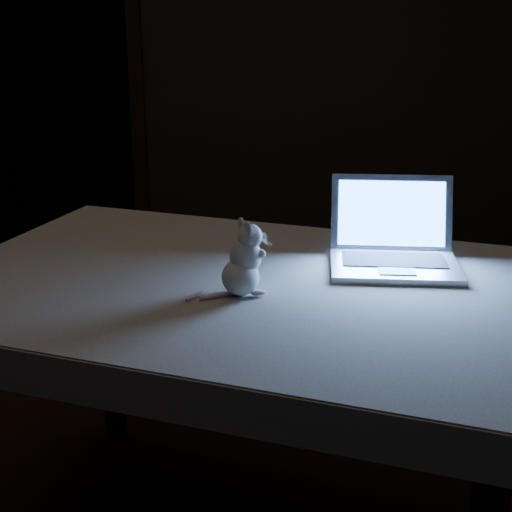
# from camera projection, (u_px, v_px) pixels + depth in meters

# --- Properties ---
(floor) EXTENTS (5.00, 5.00, 0.00)m
(floor) POSITION_uv_depth(u_px,v_px,m) (218.00, 498.00, 2.37)
(floor) COLOR black
(floor) RESTS_ON ground
(back_wall) EXTENTS (4.50, 0.04, 2.60)m
(back_wall) POSITION_uv_depth(u_px,v_px,m) (239.00, 42.00, 4.32)
(back_wall) COLOR black
(back_wall) RESTS_ON ground
(doorway) EXTENTS (1.06, 0.36, 2.13)m
(doorway) POSITION_uv_depth(u_px,v_px,m) (55.00, 83.00, 4.41)
(doorway) COLOR black
(doorway) RESTS_ON back_wall
(table) EXTENTS (1.74, 1.40, 0.81)m
(table) POSITION_uv_depth(u_px,v_px,m) (247.00, 420.00, 2.05)
(table) COLOR black
(table) RESTS_ON floor
(tablecloth) EXTENTS (1.78, 1.35, 0.10)m
(tablecloth) POSITION_uv_depth(u_px,v_px,m) (267.00, 302.00, 1.91)
(tablecloth) COLOR #BAAF99
(tablecloth) RESTS_ON table
(laptop) EXTENTS (0.36, 0.32, 0.23)m
(laptop) POSITION_uv_depth(u_px,v_px,m) (397.00, 228.00, 1.96)
(laptop) COLOR #ACACB1
(laptop) RESTS_ON tablecloth
(plush_mouse) EXTENTS (0.18, 0.18, 0.19)m
(plush_mouse) POSITION_uv_depth(u_px,v_px,m) (240.00, 258.00, 1.79)
(plush_mouse) COLOR silver
(plush_mouse) RESTS_ON tablecloth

